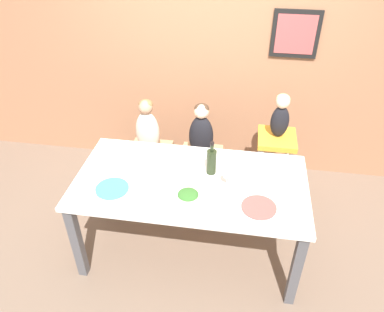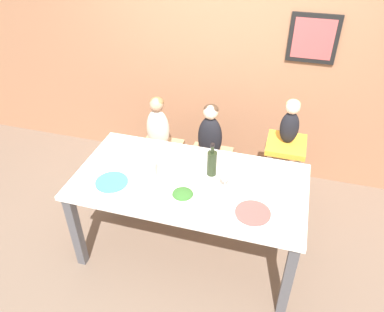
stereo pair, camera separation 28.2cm
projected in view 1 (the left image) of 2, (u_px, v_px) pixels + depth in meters
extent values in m
plane|color=#705B4C|center=(191.00, 247.00, 3.32)|extent=(14.00, 14.00, 0.00)
cube|color=#9E6B4C|center=(213.00, 46.00, 3.61)|extent=(10.00, 0.06, 2.70)
cube|color=black|center=(296.00, 34.00, 3.39)|extent=(0.43, 0.02, 0.43)
cube|color=#B74C4C|center=(296.00, 35.00, 3.38)|extent=(0.35, 0.00, 0.35)
cube|color=white|center=(191.00, 182.00, 2.88)|extent=(1.78, 0.92, 0.03)
cube|color=#4C4C51|center=(77.00, 242.00, 2.89)|extent=(0.07, 0.07, 0.73)
cube|color=#4C4C51|center=(296.00, 270.00, 2.68)|extent=(0.07, 0.07, 0.73)
cube|color=#4C4C51|center=(111.00, 178.00, 3.53)|extent=(0.07, 0.07, 0.73)
cube|color=#4C4C51|center=(290.00, 196.00, 3.32)|extent=(0.07, 0.07, 0.73)
cylinder|color=silver|center=(133.00, 179.00, 3.77)|extent=(0.04, 0.04, 0.42)
cylinder|color=silver|center=(162.00, 182.00, 3.73)|extent=(0.04, 0.04, 0.42)
cylinder|color=silver|center=(141.00, 161.00, 4.02)|extent=(0.04, 0.04, 0.42)
cylinder|color=silver|center=(168.00, 164.00, 3.98)|extent=(0.04, 0.04, 0.42)
cube|color=tan|center=(149.00, 153.00, 3.74)|extent=(0.41, 0.44, 0.05)
cylinder|color=silver|center=(183.00, 184.00, 3.71)|extent=(0.04, 0.04, 0.42)
cylinder|color=silver|center=(214.00, 187.00, 3.67)|extent=(0.04, 0.04, 0.42)
cylinder|color=silver|center=(188.00, 166.00, 3.95)|extent=(0.04, 0.04, 0.42)
cylinder|color=silver|center=(217.00, 168.00, 3.91)|extent=(0.04, 0.04, 0.42)
cube|color=tan|center=(201.00, 157.00, 3.67)|extent=(0.41, 0.44, 0.05)
cylinder|color=silver|center=(258.00, 178.00, 3.55)|extent=(0.04, 0.04, 0.71)
cylinder|color=silver|center=(286.00, 181.00, 3.51)|extent=(0.04, 0.04, 0.71)
cylinder|color=silver|center=(259.00, 162.00, 3.75)|extent=(0.04, 0.04, 0.71)
cylinder|color=silver|center=(285.00, 165.00, 3.72)|extent=(0.04, 0.04, 0.71)
cube|color=gold|center=(277.00, 139.00, 3.41)|extent=(0.34, 0.37, 0.05)
ellipsoid|color=beige|center=(148.00, 132.00, 3.59)|extent=(0.23, 0.14, 0.44)
sphere|color=tan|center=(146.00, 107.00, 3.44)|extent=(0.14, 0.14, 0.14)
ellipsoid|color=olive|center=(146.00, 105.00, 3.43)|extent=(0.13, 0.13, 0.10)
ellipsoid|color=black|center=(201.00, 137.00, 3.53)|extent=(0.23, 0.14, 0.44)
sphere|color=beige|center=(202.00, 111.00, 3.37)|extent=(0.14, 0.14, 0.14)
ellipsoid|color=#473323|center=(202.00, 109.00, 3.36)|extent=(0.13, 0.13, 0.10)
ellipsoid|color=black|center=(280.00, 122.00, 3.31)|extent=(0.16, 0.10, 0.31)
sphere|color=beige|center=(283.00, 101.00, 3.19)|extent=(0.12, 0.12, 0.12)
ellipsoid|color=#DBC684|center=(283.00, 99.00, 3.19)|extent=(0.12, 0.12, 0.09)
cylinder|color=#232D19|center=(211.00, 162.00, 2.89)|extent=(0.08, 0.08, 0.21)
cylinder|color=#232D19|center=(212.00, 147.00, 2.81)|extent=(0.03, 0.03, 0.08)
cylinder|color=black|center=(212.00, 143.00, 2.79)|extent=(0.03, 0.03, 0.02)
cylinder|color=white|center=(149.00, 171.00, 2.77)|extent=(0.12, 0.12, 0.23)
cylinder|color=white|center=(226.00, 186.00, 2.82)|extent=(0.06, 0.06, 0.00)
cylinder|color=white|center=(227.00, 182.00, 2.80)|extent=(0.01, 0.01, 0.07)
ellipsoid|color=white|center=(227.00, 173.00, 2.75)|extent=(0.07, 0.07, 0.10)
cylinder|color=silver|center=(188.00, 198.00, 2.66)|extent=(0.18, 0.18, 0.07)
ellipsoid|color=#336628|center=(188.00, 195.00, 2.64)|extent=(0.15, 0.15, 0.05)
cylinder|color=teal|center=(112.00, 188.00, 2.78)|extent=(0.25, 0.25, 0.01)
cylinder|color=silver|center=(145.00, 156.00, 3.12)|extent=(0.25, 0.25, 0.01)
cylinder|color=silver|center=(264.00, 167.00, 3.00)|extent=(0.25, 0.25, 0.01)
cylinder|color=#D14C47|center=(259.00, 207.00, 2.62)|extent=(0.25, 0.25, 0.01)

